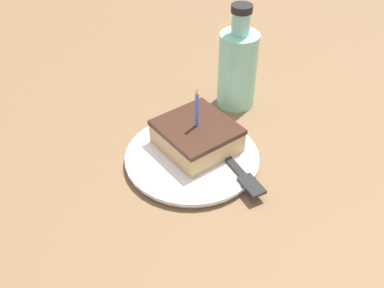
{
  "coord_description": "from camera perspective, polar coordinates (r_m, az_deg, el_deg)",
  "views": [
    {
      "loc": [
        -0.35,
        -0.42,
        0.48
      ],
      "look_at": [
        -0.02,
        0.01,
        0.04
      ],
      "focal_mm": 42.0,
      "sensor_mm": 36.0,
      "label": 1
    }
  ],
  "objects": [
    {
      "name": "ground_plane",
      "position": [
        0.74,
        1.65,
        -3.24
      ],
      "size": [
        2.4,
        2.4,
        0.04
      ],
      "color": "brown",
      "rests_on": "ground"
    },
    {
      "name": "plate",
      "position": [
        0.72,
        -0.0,
        -1.71
      ],
      "size": [
        0.21,
        0.21,
        0.01
      ],
      "color": "silver",
      "rests_on": "ground_plane"
    },
    {
      "name": "cake_slice",
      "position": [
        0.72,
        0.36,
        0.94
      ],
      "size": [
        0.11,
        0.12,
        0.11
      ],
      "color": "tan",
      "rests_on": "plate"
    },
    {
      "name": "fork",
      "position": [
        0.7,
        5.2,
        -2.55
      ],
      "size": [
        0.05,
        0.18,
        0.0
      ],
      "color": "#262626",
      "rests_on": "plate"
    },
    {
      "name": "bottle",
      "position": [
        0.82,
        5.81,
        9.75
      ],
      "size": [
        0.07,
        0.07,
        0.19
      ],
      "color": "#8CD1B2",
      "rests_on": "ground_plane"
    }
  ]
}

